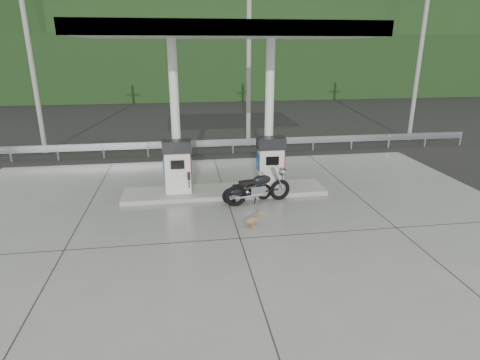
{
  "coord_description": "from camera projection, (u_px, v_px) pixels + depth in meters",
  "views": [
    {
      "loc": [
        -1.43,
        -10.59,
        4.92
      ],
      "look_at": [
        0.3,
        1.0,
        1.0
      ],
      "focal_mm": 30.0,
      "sensor_mm": 36.0,
      "label": 1
    }
  ],
  "objects": [
    {
      "name": "pump_island",
      "position": [
        225.0,
        191.0,
        14.01
      ],
      "size": [
        7.0,
        1.4,
        0.15
      ],
      "primitive_type": "cube",
      "color": "gray",
      "rests_on": "forecourt_apron"
    },
    {
      "name": "forested_hills",
      "position": [
        187.0,
        77.0,
        67.98
      ],
      "size": [
        100.0,
        40.0,
        140.0
      ],
      "primitive_type": null,
      "color": "black",
      "rests_on": "ground"
    },
    {
      "name": "motorcycle_right",
      "position": [
        258.0,
        188.0,
        13.06
      ],
      "size": [
        2.23,
        1.13,
        1.01
      ],
      "primitive_type": null,
      "rotation": [
        0.0,
        0.0,
        0.22
      ],
      "color": "black",
      "rests_on": "forecourt_apron"
    },
    {
      "name": "motorcycle_left",
      "position": [
        247.0,
        190.0,
        13.22
      ],
      "size": [
        1.68,
        0.79,
        0.77
      ],
      "primitive_type": null,
      "rotation": [
        0.0,
        0.0,
        0.18
      ],
      "color": "black",
      "rests_on": "forecourt_apron"
    },
    {
      "name": "road",
      "position": [
        207.0,
        138.0,
        22.48
      ],
      "size": [
        60.0,
        7.0,
        0.01
      ],
      "primitive_type": "cube",
      "color": "black",
      "rests_on": "ground"
    },
    {
      "name": "guardrail",
      "position": [
        212.0,
        140.0,
        18.98
      ],
      "size": [
        26.0,
        0.16,
        1.42
      ],
      "primitive_type": null,
      "color": "gray",
      "rests_on": "ground"
    },
    {
      "name": "canopy_column_left",
      "position": [
        175.0,
        117.0,
        13.35
      ],
      "size": [
        0.3,
        0.3,
        5.0
      ],
      "primitive_type": "cylinder",
      "color": "white",
      "rests_on": "pump_island"
    },
    {
      "name": "utility_pole_a",
      "position": [
        32.0,
        68.0,
        18.22
      ],
      "size": [
        0.22,
        0.22,
        8.0
      ],
      "primitive_type": "cylinder",
      "color": "gray",
      "rests_on": "ground"
    },
    {
      "name": "canopy_roof",
      "position": [
        223.0,
        31.0,
        12.34
      ],
      "size": [
        8.5,
        5.0,
        0.4
      ],
      "primitive_type": "cube",
      "color": "silver",
      "rests_on": "canopy_column_left"
    },
    {
      "name": "canopy_column_right",
      "position": [
        269.0,
        115.0,
        13.8
      ],
      "size": [
        0.3,
        0.3,
        5.0
      ],
      "primitive_type": "cylinder",
      "color": "white",
      "rests_on": "pump_island"
    },
    {
      "name": "utility_pole_b",
      "position": [
        249.0,
        66.0,
        19.62
      ],
      "size": [
        0.22,
        0.22,
        8.0
      ],
      "primitive_type": "cylinder",
      "color": "gray",
      "rests_on": "ground"
    },
    {
      "name": "gas_pump_right",
      "position": [
        271.0,
        163.0,
        13.93
      ],
      "size": [
        0.95,
        0.55,
        1.8
      ],
      "primitive_type": null,
      "color": "silver",
      "rests_on": "pump_island"
    },
    {
      "name": "gas_pump_left",
      "position": [
        178.0,
        167.0,
        13.48
      ],
      "size": [
        0.95,
        0.55,
        1.8
      ],
      "primitive_type": null,
      "color": "silver",
      "rests_on": "pump_island"
    },
    {
      "name": "duck",
      "position": [
        252.0,
        221.0,
        11.38
      ],
      "size": [
        0.55,
        0.28,
        0.38
      ],
      "primitive_type": null,
      "rotation": [
        0.0,
        0.0,
        0.25
      ],
      "color": "brown",
      "rests_on": "forecourt_apron"
    },
    {
      "name": "forecourt_apron",
      "position": [
        235.0,
        223.0,
        11.69
      ],
      "size": [
        18.0,
        14.0,
        0.02
      ],
      "primitive_type": "cube",
      "color": "slate",
      "rests_on": "ground"
    },
    {
      "name": "ground",
      "position": [
        235.0,
        224.0,
        11.7
      ],
      "size": [
        160.0,
        160.0,
        0.0
      ],
      "primitive_type": "plane",
      "color": "black",
      "rests_on": "ground"
    },
    {
      "name": "utility_pole_c",
      "position": [
        419.0,
        65.0,
        20.88
      ],
      "size": [
        0.22,
        0.22,
        8.0
      ],
      "primitive_type": "cylinder",
      "color": "gray",
      "rests_on": "ground"
    },
    {
      "name": "tree_band",
      "position": [
        193.0,
        67.0,
        38.89
      ],
      "size": [
        80.0,
        6.0,
        6.0
      ],
      "primitive_type": "cube",
      "color": "black",
      "rests_on": "ground"
    }
  ]
}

